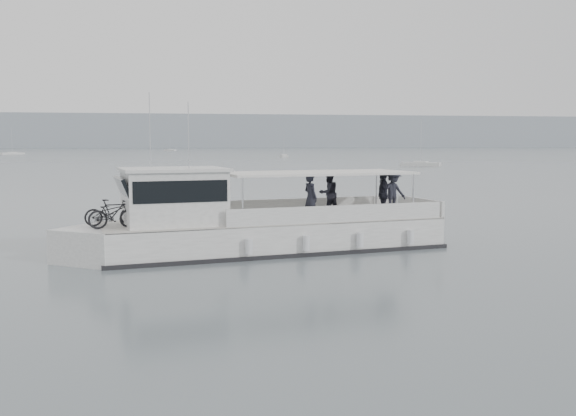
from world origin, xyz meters
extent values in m
plane|color=#525B60|center=(0.00, 0.00, 0.00)|extent=(1400.00, 1400.00, 0.00)
cube|color=#939EA8|center=(0.00, 560.00, 14.00)|extent=(1400.00, 90.00, 28.00)
cube|color=white|center=(-5.66, 1.35, 0.47)|extent=(13.04, 5.62, 1.37)
cube|color=white|center=(-11.87, 0.19, 0.47)|extent=(3.37, 3.37, 1.37)
cube|color=beige|center=(-5.66, 1.35, 1.16)|extent=(13.04, 5.62, 0.06)
cube|color=black|center=(-5.66, 1.35, 0.05)|extent=(13.27, 5.78, 0.19)
cube|color=white|center=(-4.10, 3.29, 1.47)|extent=(8.30, 1.64, 0.63)
cube|color=white|center=(-3.50, 0.10, 1.47)|extent=(8.30, 1.64, 0.63)
cube|color=white|center=(0.49, 2.49, 1.47)|extent=(0.72, 3.33, 0.63)
cube|color=white|center=(-9.39, 0.65, 2.11)|extent=(3.83, 3.41, 1.89)
cube|color=black|center=(-10.99, 0.36, 2.26)|extent=(1.06, 2.70, 1.22)
cube|color=black|center=(-9.39, 0.65, 2.42)|extent=(3.63, 3.41, 0.74)
cube|color=white|center=(-9.39, 0.65, 3.11)|extent=(4.08, 3.66, 0.11)
cube|color=white|center=(-4.01, 1.65, 2.89)|extent=(7.62, 4.41, 0.08)
cylinder|color=silver|center=(-7.05, -0.41, 2.03)|extent=(0.07, 0.07, 1.74)
cylinder|color=silver|center=(-7.59, 2.49, 2.03)|extent=(0.07, 0.07, 1.74)
cylinder|color=silver|center=(-0.43, 0.82, 2.03)|extent=(0.07, 0.07, 1.74)
cylinder|color=silver|center=(-0.97, 3.72, 2.03)|extent=(0.07, 0.07, 1.74)
cylinder|color=silver|center=(-10.18, 1.47, 4.47)|extent=(0.04, 0.04, 2.74)
cylinder|color=silver|center=(-8.84, 0.01, 4.26)|extent=(0.04, 0.04, 2.32)
cylinder|color=silver|center=(-6.88, -0.76, 0.53)|extent=(0.29, 0.29, 0.53)
cylinder|color=silver|center=(-4.81, -0.38, 0.53)|extent=(0.29, 0.29, 0.53)
cylinder|color=silver|center=(-2.74, 0.01, 0.53)|extent=(0.29, 0.29, 0.53)
cylinder|color=silver|center=(-0.67, 0.39, 0.53)|extent=(0.29, 0.29, 0.53)
imported|color=black|center=(-11.54, 0.68, 1.63)|extent=(1.89, 0.95, 0.95)
imported|color=black|center=(-11.38, -0.15, 1.66)|extent=(1.72, 0.77, 1.00)
imported|color=#242530|center=(-4.46, 0.61, 2.04)|extent=(0.65, 0.76, 1.77)
imported|color=#242530|center=(-3.31, 2.53, 2.04)|extent=(1.04, 0.93, 1.77)
imported|color=#242530|center=(-1.41, 1.50, 2.04)|extent=(0.56, 1.08, 1.77)
imported|color=#242530|center=(-0.57, 2.72, 2.04)|extent=(1.29, 0.97, 1.77)
cube|color=white|center=(20.75, 157.43, 0.30)|extent=(1.84, 5.42, 0.75)
cube|color=white|center=(20.75, 157.43, 0.62)|extent=(1.55, 1.92, 0.45)
cylinder|color=silver|center=(20.75, 157.43, 3.56)|extent=(0.08, 0.08, 5.92)
cube|color=white|center=(32.74, 84.33, 0.30)|extent=(6.87, 5.61, 0.75)
cube|color=white|center=(32.74, 84.33, 0.62)|extent=(3.04, 2.91, 0.45)
cylinder|color=silver|center=(32.74, 84.33, 4.35)|extent=(0.08, 0.08, 7.49)
cube|color=white|center=(-66.14, 216.75, 0.30)|extent=(7.92, 6.58, 0.75)
cube|color=white|center=(-66.14, 216.75, 0.62)|extent=(3.53, 3.39, 0.45)
cylinder|color=silver|center=(-66.14, 216.75, 4.94)|extent=(0.08, 0.08, 8.68)
cube|color=white|center=(-12.47, 312.41, 0.30)|extent=(6.29, 5.60, 0.75)
cube|color=white|center=(-12.47, 312.41, 0.62)|extent=(2.87, 2.80, 0.45)
cylinder|color=silver|center=(-12.47, 312.41, 4.13)|extent=(0.08, 0.08, 7.05)
camera|label=1|loc=(-9.25, -22.23, 4.03)|focal=40.00mm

